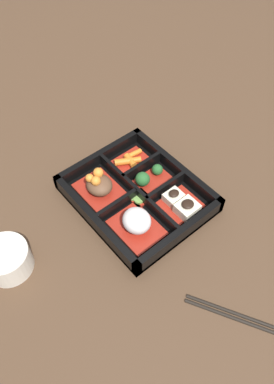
# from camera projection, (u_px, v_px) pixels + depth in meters

# --- Properties ---
(ground_plane) EXTENTS (3.00, 3.00, 0.00)m
(ground_plane) POSITION_uv_depth(u_px,v_px,m) (137.00, 199.00, 0.81)
(ground_plane) COLOR #4C3523
(bento_base) EXTENTS (0.28, 0.24, 0.01)m
(bento_base) POSITION_uv_depth(u_px,v_px,m) (137.00, 198.00, 0.81)
(bento_base) COLOR black
(bento_base) RESTS_ON ground_plane
(bento_rim) EXTENTS (0.28, 0.24, 0.04)m
(bento_rim) POSITION_uv_depth(u_px,v_px,m) (138.00, 193.00, 0.80)
(bento_rim) COLOR black
(bento_rim) RESTS_ON ground_plane
(bowl_rice) EXTENTS (0.10, 0.08, 0.05)m
(bowl_rice) POSITION_uv_depth(u_px,v_px,m) (137.00, 222.00, 0.74)
(bowl_rice) COLOR maroon
(bowl_rice) RESTS_ON bento_base
(bowl_stew) EXTENTS (0.10, 0.08, 0.05)m
(bowl_stew) POSITION_uv_depth(u_px,v_px,m) (99.00, 185.00, 0.80)
(bowl_stew) COLOR maroon
(bowl_stew) RESTS_ON bento_base
(bowl_tofu) EXTENTS (0.08, 0.09, 0.04)m
(bowl_tofu) POSITION_uv_depth(u_px,v_px,m) (181.00, 204.00, 0.77)
(bowl_tofu) COLOR maroon
(bowl_tofu) RESTS_ON bento_base
(bowl_greens) EXTENTS (0.06, 0.09, 0.04)m
(bowl_greens) POSITION_uv_depth(u_px,v_px,m) (148.00, 178.00, 0.81)
(bowl_greens) COLOR maroon
(bowl_greens) RESTS_ON bento_base
(bowl_carrots) EXTENTS (0.06, 0.09, 0.02)m
(bowl_carrots) POSITION_uv_depth(u_px,v_px,m) (130.00, 161.00, 0.86)
(bowl_carrots) COLOR maroon
(bowl_carrots) RESTS_ON bento_base
(bowl_pickles) EXTENTS (0.04, 0.04, 0.01)m
(bowl_pickles) POSITION_uv_depth(u_px,v_px,m) (138.00, 199.00, 0.79)
(bowl_pickles) COLOR maroon
(bowl_pickles) RESTS_ON bento_base
(tea_cup) EXTENTS (0.09, 0.09, 0.05)m
(tea_cup) POSITION_uv_depth(u_px,v_px,m) (7.00, 259.00, 0.69)
(tea_cup) COLOR beige
(tea_cup) RESTS_ON ground_plane
(chopsticks) EXTENTS (0.22, 0.13, 0.01)m
(chopsticks) POSITION_uv_depth(u_px,v_px,m) (252.00, 322.00, 0.65)
(chopsticks) COLOR black
(chopsticks) RESTS_ON ground_plane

